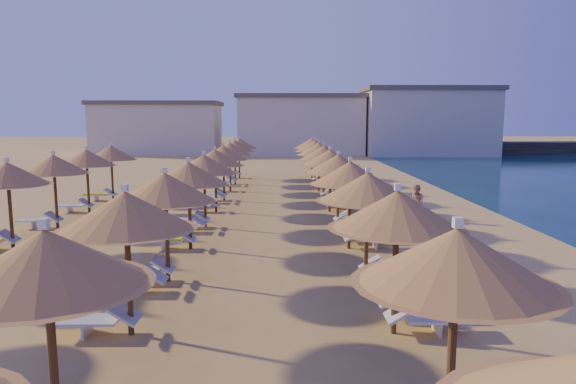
{
  "coord_description": "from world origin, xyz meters",
  "views": [
    {
      "loc": [
        -0.12,
        -17.57,
        4.39
      ],
      "look_at": [
        0.19,
        4.0,
        1.3
      ],
      "focal_mm": 32.0,
      "sensor_mm": 36.0,
      "label": 1
    }
  ],
  "objects_px": {
    "jetty": "(498,148)",
    "parasol_row_east": "(338,165)",
    "parasol_row_west": "(204,165)",
    "beachgoer_b": "(416,202)",
    "beachgoer_a": "(375,209)"
  },
  "relations": [
    {
      "from": "jetty",
      "to": "beachgoer_b",
      "type": "relative_size",
      "value": 19.13
    },
    {
      "from": "jetty",
      "to": "parasol_row_west",
      "type": "bearing_deg",
      "value": -130.28
    },
    {
      "from": "jetty",
      "to": "parasol_row_west",
      "type": "height_order",
      "value": "parasol_row_west"
    },
    {
      "from": "jetty",
      "to": "beachgoer_a",
      "type": "distance_m",
      "value": 49.65
    },
    {
      "from": "jetty",
      "to": "beachgoer_a",
      "type": "xyz_separation_m",
      "value": [
        -23.37,
        -43.8,
        0.15
      ]
    },
    {
      "from": "parasol_row_east",
      "to": "parasol_row_west",
      "type": "bearing_deg",
      "value": 180.0
    },
    {
      "from": "jetty",
      "to": "parasol_row_east",
      "type": "height_order",
      "value": "parasol_row_east"
    },
    {
      "from": "parasol_row_east",
      "to": "parasol_row_west",
      "type": "distance_m",
      "value": 5.39
    },
    {
      "from": "beachgoer_a",
      "to": "parasol_row_east",
      "type": "bearing_deg",
      "value": -121.94
    },
    {
      "from": "jetty",
      "to": "parasol_row_west",
      "type": "distance_m",
      "value": 52.51
    },
    {
      "from": "parasol_row_west",
      "to": "beachgoer_b",
      "type": "distance_m",
      "value": 9.23
    },
    {
      "from": "parasol_row_west",
      "to": "beachgoer_b",
      "type": "relative_size",
      "value": 24.05
    },
    {
      "from": "jetty",
      "to": "parasol_row_east",
      "type": "bearing_deg",
      "value": -125.17
    },
    {
      "from": "parasol_row_west",
      "to": "beachgoer_a",
      "type": "distance_m",
      "value": 7.0
    },
    {
      "from": "jetty",
      "to": "beachgoer_a",
      "type": "relative_size",
      "value": 16.63
    }
  ]
}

